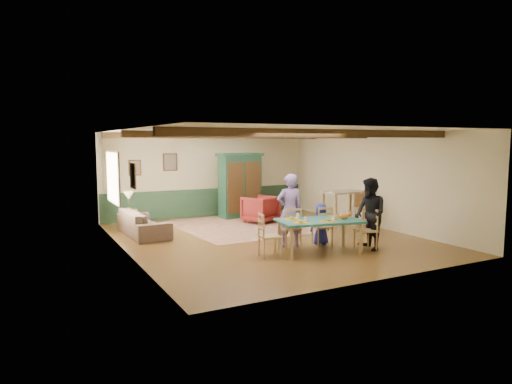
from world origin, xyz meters
name	(u,v)px	position (x,y,z in m)	size (l,w,h in m)	color
floor	(268,238)	(0.00, 0.00, 0.00)	(8.00, 8.00, 0.00)	#563818
wall_back	(209,175)	(0.00, 4.00, 1.35)	(7.00, 0.02, 2.70)	beige
wall_left	(126,192)	(-3.50, 0.00, 1.35)	(0.02, 8.00, 2.70)	beige
wall_right	(375,180)	(3.50, 0.00, 1.35)	(0.02, 8.00, 2.70)	beige
ceiling	(268,131)	(0.00, 0.00, 2.70)	(7.00, 8.00, 0.02)	white
wainscot_back	(209,202)	(0.00, 3.98, 0.45)	(6.95, 0.03, 0.90)	#1D3522
ceiling_beam_front	(323,133)	(0.00, -2.30, 2.61)	(6.95, 0.16, 0.16)	black
ceiling_beam_mid	(260,135)	(0.00, 0.40, 2.61)	(6.95, 0.16, 0.16)	black
ceiling_beam_back	(220,136)	(0.00, 3.00, 2.61)	(6.95, 0.16, 0.16)	black
window_left	(112,178)	(-3.47, 1.70, 1.55)	(0.06, 1.60, 1.30)	white
picture_left_wall	(133,176)	(-3.47, -0.60, 1.75)	(0.04, 0.42, 0.52)	#7E6E5C
picture_back_a	(170,162)	(-1.30, 3.97, 1.80)	(0.45, 0.04, 0.55)	#7E6E5C
picture_back_b	(135,168)	(-2.40, 3.97, 1.65)	(0.38, 0.04, 0.48)	#7E6E5C
dining_table	(319,237)	(0.22, -1.91, 0.37)	(1.78, 0.99, 0.74)	#1C5952
dining_chair_far_left	(291,227)	(-0.03, -1.14, 0.47)	(0.42, 0.44, 0.94)	#997C4C
dining_chair_far_right	(322,226)	(0.75, -1.29, 0.47)	(0.42, 0.44, 0.94)	#997C4C
dining_chair_end_left	(270,235)	(-0.89, -1.69, 0.47)	(0.42, 0.44, 0.94)	#997C4C
dining_chair_end_right	(366,229)	(1.34, -2.13, 0.47)	(0.42, 0.44, 0.94)	#997C4C
person_man	(290,210)	(-0.01, -1.06, 0.85)	(0.62, 0.41, 1.71)	#7D60A6
person_woman	(370,214)	(1.44, -2.15, 0.82)	(0.79, 0.62, 1.63)	black
person_child	(321,224)	(0.77, -1.21, 0.50)	(0.49, 0.32, 0.99)	navy
cat	(344,216)	(0.74, -2.12, 0.83)	(0.36, 0.14, 0.18)	orange
place_setting_near_left	(300,221)	(-0.36, -2.05, 0.80)	(0.40, 0.30, 0.11)	gold
place_setting_near_center	(329,219)	(0.27, -2.18, 0.80)	(0.40, 0.30, 0.11)	gold
place_setting_far_left	(292,217)	(-0.26, -1.57, 0.80)	(0.40, 0.30, 0.11)	gold
place_setting_far_right	(337,215)	(0.81, -1.78, 0.80)	(0.40, 0.30, 0.11)	gold
area_rug	(239,226)	(0.06, 1.79, 0.01)	(3.30, 3.92, 0.01)	#BEAD8A
armoire	(240,185)	(0.78, 3.24, 1.04)	(1.47, 0.59, 2.08)	#122F20
armchair	(260,209)	(0.89, 2.05, 0.41)	(0.87, 0.90, 0.82)	#4D0F12
sofa	(143,223)	(-2.70, 1.85, 0.32)	(2.22, 0.87, 0.65)	#3F2F27
end_table	(129,220)	(-2.89, 2.65, 0.28)	(0.46, 0.46, 0.56)	black
table_lamp	(129,201)	(-2.89, 2.65, 0.82)	(0.29, 0.29, 0.52)	beige
counter_table	(343,208)	(2.81, 0.54, 0.50)	(1.21, 0.71, 1.01)	beige
bar_stool_left	(363,213)	(2.73, -0.43, 0.51)	(0.36, 0.40, 1.03)	#9E6D3D
bar_stool_right	(371,210)	(3.21, -0.22, 0.54)	(0.38, 0.42, 1.08)	#9E6D3D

